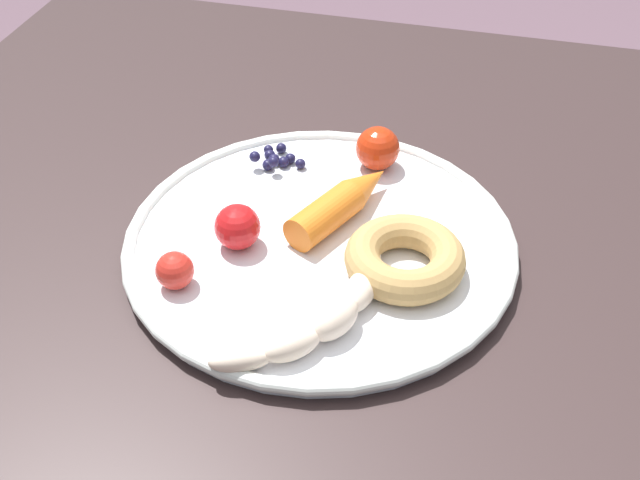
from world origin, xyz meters
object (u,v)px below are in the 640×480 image
object	(u,v)px
carrot_orange	(343,202)
donut	(405,258)
tomato_mid	(237,227)
dining_table	(279,319)
tomato_near	(378,148)
tomato_far	(175,270)
plate	(320,242)
blueberry_pile	(276,158)
banana	(324,314)

from	to	relation	value
carrot_orange	donut	world-z (taller)	carrot_orange
carrot_orange	tomato_mid	bearing A→B (deg)	38.31
dining_table	tomato_near	xyz separation A→B (m)	(-0.06, -0.13, 0.12)
donut	tomato_mid	world-z (taller)	tomato_mid
carrot_orange	tomato_far	bearing A→B (deg)	47.87
plate	blueberry_pile	size ratio (longest dim) A/B	6.50
banana	carrot_orange	size ratio (longest dim) A/B	1.36
carrot_orange	plate	bearing A→B (deg)	73.73
banana	tomato_far	distance (m)	0.13
dining_table	carrot_orange	world-z (taller)	carrot_orange
banana	carrot_orange	xyz separation A→B (m)	(0.02, -0.14, 0.00)
tomato_mid	blueberry_pile	bearing A→B (deg)	-88.20
donut	tomato_near	xyz separation A→B (m)	(0.05, -0.15, 0.01)
plate	blueberry_pile	world-z (taller)	blueberry_pile
blueberry_pile	tomato_mid	size ratio (longest dim) A/B	1.33
blueberry_pile	tomato_far	world-z (taller)	tomato_far
dining_table	tomato_near	size ratio (longest dim) A/B	22.42
dining_table	plate	bearing A→B (deg)	-166.03
donut	dining_table	bearing A→B (deg)	-6.30
dining_table	tomato_mid	size ratio (longest dim) A/B	23.92
dining_table	plate	size ratio (longest dim) A/B	2.78
banana	tomato_far	size ratio (longest dim) A/B	5.44
dining_table	tomato_far	distance (m)	0.15
tomato_near	tomato_mid	world-z (taller)	tomato_near
carrot_orange	banana	bearing A→B (deg)	97.40
banana	tomato_mid	distance (m)	0.12
tomato_mid	banana	bearing A→B (deg)	141.69
plate	banana	world-z (taller)	banana
tomato_mid	plate	bearing A→B (deg)	-160.54
carrot_orange	donut	distance (m)	0.09
banana	carrot_orange	distance (m)	0.14
blueberry_pile	tomato_near	distance (m)	0.10
plate	tomato_near	xyz separation A→B (m)	(-0.03, -0.12, 0.02)
banana	tomato_far	xyz separation A→B (m)	(0.13, -0.01, 0.00)
banana	donut	bearing A→B (deg)	-122.60
banana	blueberry_pile	world-z (taller)	banana
carrot_orange	tomato_near	bearing A→B (deg)	-99.97
carrot_orange	tomato_far	xyz separation A→B (m)	(0.11, 0.12, -0.00)
donut	tomato_mid	size ratio (longest dim) A/B	2.52
donut	blueberry_pile	world-z (taller)	donut
dining_table	plate	distance (m)	0.11
donut	carrot_orange	bearing A→B (deg)	-41.87
tomato_near	donut	bearing A→B (deg)	109.86
donut	blueberry_pile	xyz separation A→B (m)	(0.15, -0.13, -0.01)
carrot_orange	tomato_near	world-z (taller)	tomato_near
carrot_orange	blueberry_pile	world-z (taller)	carrot_orange
carrot_orange	dining_table	bearing A→B (deg)	44.09
carrot_orange	blueberry_pile	size ratio (longest dim) A/B	2.40
blueberry_pile	tomato_mid	distance (m)	0.13
banana	tomato_far	world-z (taller)	tomato_far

